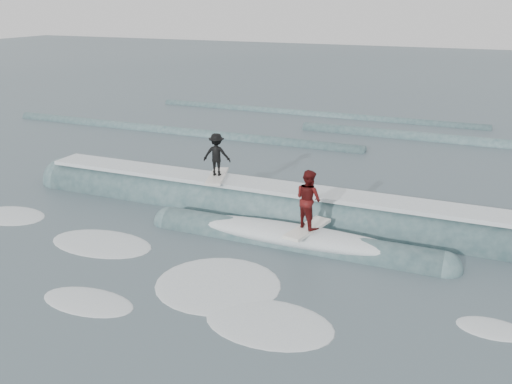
% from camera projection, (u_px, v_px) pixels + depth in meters
% --- Properties ---
extents(ground, '(160.00, 160.00, 0.00)m').
position_uv_depth(ground, '(210.00, 262.00, 16.64)').
color(ground, '#384752').
rests_on(ground, ground).
extents(breaking_wave, '(20.03, 3.79, 2.01)m').
position_uv_depth(breaking_wave, '(272.00, 217.00, 19.89)').
color(breaking_wave, '#355459').
rests_on(breaking_wave, ground).
extents(surfer_black, '(1.13, 2.07, 1.65)m').
position_uv_depth(surfer_black, '(217.00, 157.00, 20.56)').
color(surfer_black, silver).
rests_on(surfer_black, ground).
extents(surfer_red, '(1.11, 2.07, 1.92)m').
position_uv_depth(surfer_red, '(308.00, 202.00, 17.18)').
color(surfer_red, white).
rests_on(surfer_red, ground).
extents(whitewater, '(18.01, 5.39, 0.10)m').
position_uv_depth(whitewater, '(170.00, 275.00, 15.86)').
color(whitewater, white).
rests_on(whitewater, ground).
extents(far_swells, '(39.45, 8.65, 0.80)m').
position_uv_depth(far_swells, '(342.00, 133.00, 32.28)').
color(far_swells, '#355459').
rests_on(far_swells, ground).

